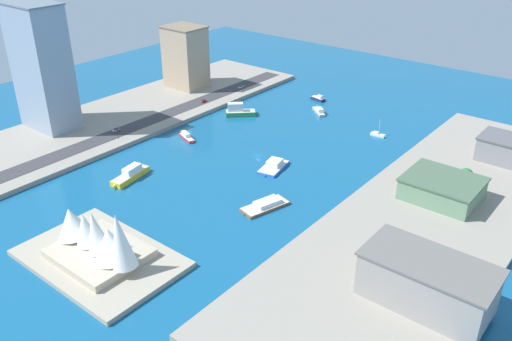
{
  "coord_description": "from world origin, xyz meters",
  "views": [
    {
      "loc": [
        -158.26,
        198.23,
        121.99
      ],
      "look_at": [
        -13.45,
        18.42,
        2.73
      ],
      "focal_mm": 37.54,
      "sensor_mm": 36.0,
      "label": 1
    }
  ],
  "objects": [
    {
      "name": "apartment_midrise_tan",
      "position": [
        105.5,
        -52.27,
        23.28
      ],
      "size": [
        26.6,
        21.78,
        41.55
      ],
      "color": "tan",
      "rests_on": "quay_east"
    },
    {
      "name": "traffic_light_waterfront",
      "position": [
        69.94,
        35.66,
        6.81
      ],
      "size": [
        0.36,
        0.36,
        6.5
      ],
      "color": "black",
      "rests_on": "quay_east"
    },
    {
      "name": "quay_west",
      "position": [
        -96.24,
        0.0,
        1.23
      ],
      "size": [
        70.0,
        240.0,
        2.47
      ],
      "primitive_type": "cube",
      "color": "gray",
      "rests_on": "ground_plane"
    },
    {
      "name": "patrol_launch_navy",
      "position": [
        21.78,
        -91.15,
        1.37
      ],
      "size": [
        11.4,
        5.3,
        3.76
      ],
      "color": "#1E284C",
      "rests_on": "ground_plane"
    },
    {
      "name": "carpark_squat_concrete",
      "position": [
        -115.44,
        56.83,
        10.71
      ],
      "size": [
        42.28,
        22.21,
        16.42
      ],
      "color": "gray",
      "rests_on": "quay_west"
    },
    {
      "name": "sedan_silver",
      "position": [
        79.08,
        30.13,
        3.43
      ],
      "size": [
        1.96,
        4.61,
        1.68
      ],
      "color": "black",
      "rests_on": "road_strip"
    },
    {
      "name": "catamaran_blue",
      "position": [
        -15.63,
        6.93,
        1.44
      ],
      "size": [
        13.15,
        20.57,
        4.21
      ],
      "color": "blue",
      "rests_on": "ground_plane"
    },
    {
      "name": "yacht_sleek_gray",
      "position": [
        8.28,
        -71.59,
        1.39
      ],
      "size": [
        14.41,
        12.61,
        3.92
      ],
      "color": "#999EA3",
      "rests_on": "ground_plane"
    },
    {
      "name": "quay_east",
      "position": [
        96.24,
        0.0,
        1.23
      ],
      "size": [
        70.0,
        240.0,
        2.47
      ],
      "primitive_type": "cube",
      "color": "gray",
      "rests_on": "ground_plane"
    },
    {
      "name": "ferry_yellow_fast",
      "position": [
        31.74,
        58.87,
        2.14
      ],
      "size": [
        10.09,
        24.11,
        5.9
      ],
      "color": "yellow",
      "rests_on": "ground_plane"
    },
    {
      "name": "opera_landmark",
      "position": [
        -11.49,
        108.28,
        10.08
      ],
      "size": [
        43.09,
        27.79,
        24.15
      ],
      "color": "#BCAD93",
      "rests_on": "peninsula_point"
    },
    {
      "name": "road_strip",
      "position": [
        76.75,
        0.0,
        2.54
      ],
      "size": [
        11.8,
        228.0,
        0.15
      ],
      "primitive_type": "cube",
      "color": "#38383D",
      "rests_on": "quay_east"
    },
    {
      "name": "park_tree_cluster",
      "position": [
        -100.84,
        -24.91,
        8.33
      ],
      "size": [
        13.19,
        15.38,
        9.53
      ],
      "color": "brown",
      "rests_on": "quay_west"
    },
    {
      "name": "sailboat_small_white",
      "position": [
        -37.23,
        -62.47,
        0.93
      ],
      "size": [
        9.37,
        3.46,
        10.3
      ],
      "color": "white",
      "rests_on": "ground_plane"
    },
    {
      "name": "tugboat_red",
      "position": [
        44.51,
        8.49,
        1.34
      ],
      "size": [
        14.95,
        8.08,
        3.49
      ],
      "color": "red",
      "rests_on": "ground_plane"
    },
    {
      "name": "barge_flat_brown",
      "position": [
        -35.62,
        39.16,
        1.23
      ],
      "size": [
        14.12,
        23.21,
        3.23
      ],
      "color": "brown",
      "rests_on": "ground_plane"
    },
    {
      "name": "peninsula_point",
      "position": [
        -10.97,
        108.28,
        1.0
      ],
      "size": [
        61.0,
        39.94,
        2.0
      ],
      "primitive_type": "cube",
      "color": "#A89E89",
      "rests_on": "ground_plane"
    },
    {
      "name": "terminal_long_green",
      "position": [
        -93.46,
        -12.65,
        7.39
      ],
      "size": [
        32.04,
        27.12,
        9.79
      ],
      "color": "slate",
      "rests_on": "quay_west"
    },
    {
      "name": "pickup_red",
      "position": [
        73.89,
        -35.7,
        3.44
      ],
      "size": [
        1.97,
        4.28,
        1.7
      ],
      "color": "black",
      "rests_on": "road_strip"
    },
    {
      "name": "ground_plane",
      "position": [
        0.0,
        0.0,
        0.0
      ],
      "size": [
        440.0,
        440.0,
        0.0
      ],
      "primitive_type": "plane",
      "color": "#145684"
    },
    {
      "name": "tower_tall_glass",
      "position": [
        114.62,
        47.94,
        37.31
      ],
      "size": [
        33.25,
        20.99,
        69.61
      ],
      "color": "#8C9EB2",
      "rests_on": "quay_east"
    },
    {
      "name": "van_white",
      "position": [
        73.29,
        -72.61,
        3.44
      ],
      "size": [
        2.01,
        4.35,
        1.69
      ],
      "color": "black",
      "rests_on": "road_strip"
    },
    {
      "name": "ferry_green_doubledeck",
      "position": [
        44.57,
        -37.24,
        2.92
      ],
      "size": [
        18.02,
        17.57,
        8.24
      ],
      "color": "#2D8C4C",
      "rests_on": "ground_plane"
    }
  ]
}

